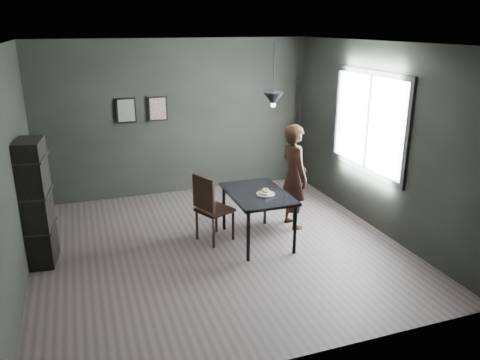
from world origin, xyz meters
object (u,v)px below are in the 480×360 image
object	(u,v)px
woman	(294,176)
wood_chair	(210,205)
cafe_table	(258,198)
white_plate	(265,194)
shelf_unit	(37,203)
pendant_lamp	(273,99)

from	to	relation	value
woman	wood_chair	bearing A→B (deg)	92.07
cafe_table	white_plate	size ratio (longest dim) A/B	5.22
white_plate	woman	distance (m)	0.80
cafe_table	white_plate	world-z (taller)	white_plate
cafe_table	shelf_unit	size ratio (longest dim) A/B	0.72
wood_chair	pendant_lamp	size ratio (longest dim) A/B	1.17
woman	shelf_unit	world-z (taller)	shelf_unit
white_plate	pendant_lamp	bearing A→B (deg)	50.80
cafe_table	woman	bearing A→B (deg)	24.47
wood_chair	pendant_lamp	world-z (taller)	pendant_lamp
white_plate	pendant_lamp	size ratio (longest dim) A/B	0.27
cafe_table	pendant_lamp	bearing A→B (deg)	21.80
woman	pendant_lamp	xyz separation A→B (m)	(-0.47, -0.23, 1.24)
wood_chair	pendant_lamp	bearing A→B (deg)	-30.67
white_plate	shelf_unit	world-z (taller)	shelf_unit
shelf_unit	pendant_lamp	xyz separation A→B (m)	(3.17, -0.24, 1.22)
cafe_table	shelf_unit	bearing A→B (deg)	173.29
wood_chair	pendant_lamp	xyz separation A→B (m)	(0.90, -0.10, 1.47)
cafe_table	white_plate	xyz separation A→B (m)	(0.07, -0.12, 0.08)
shelf_unit	pendant_lamp	size ratio (longest dim) A/B	1.93
pendant_lamp	shelf_unit	bearing A→B (deg)	175.61
cafe_table	pendant_lamp	distance (m)	1.41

